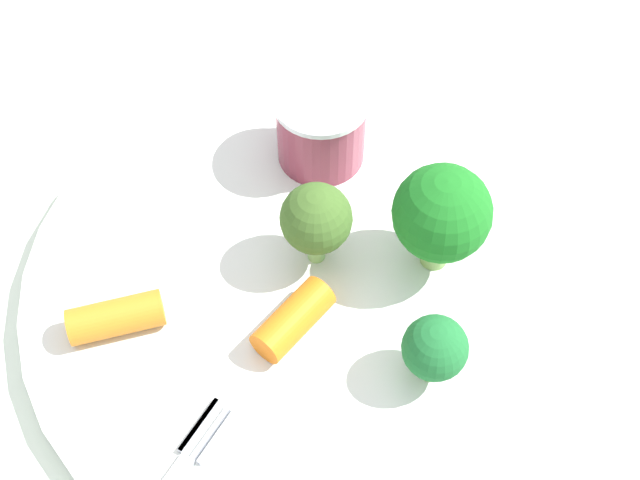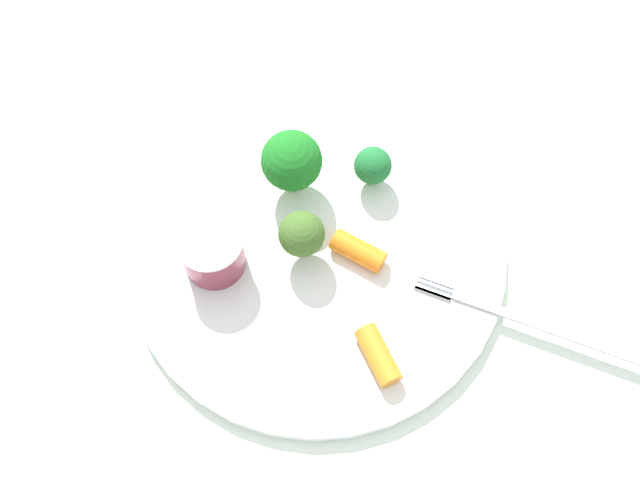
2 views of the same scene
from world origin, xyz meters
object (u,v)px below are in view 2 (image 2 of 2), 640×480
(fork, at_px, (536,324))
(carrot_stick_1, at_px, (378,355))
(broccoli_floret_1, at_px, (292,161))
(sauce_cup, at_px, (212,251))
(broccoli_floret_0, at_px, (302,234))
(broccoli_floret_2, at_px, (373,166))
(plate, at_px, (316,250))
(carrot_stick_0, at_px, (358,251))

(fork, bearing_deg, carrot_stick_1, 126.57)
(broccoli_floret_1, bearing_deg, fork, -98.80)
(sauce_cup, height_order, broccoli_floret_0, broccoli_floret_0)
(sauce_cup, xyz_separation_m, broccoli_floret_1, (0.08, -0.03, 0.02))
(broccoli_floret_2, bearing_deg, carrot_stick_1, -155.50)
(broccoli_floret_0, xyz_separation_m, broccoli_floret_1, (0.05, 0.03, 0.01))
(sauce_cup, bearing_deg, broccoli_floret_0, -58.11)
(sauce_cup, bearing_deg, plate, -56.53)
(broccoli_floret_2, bearing_deg, broccoli_floret_1, 117.99)
(broccoli_floret_2, height_order, fork, broccoli_floret_2)
(broccoli_floret_0, xyz_separation_m, carrot_stick_1, (-0.05, -0.08, -0.02))
(carrot_stick_1, bearing_deg, plate, 50.81)
(carrot_stick_1, bearing_deg, broccoli_floret_1, 48.02)
(sauce_cup, height_order, carrot_stick_0, sauce_cup)
(broccoli_floret_2, xyz_separation_m, carrot_stick_0, (-0.06, -0.02, -0.01))
(broccoli_floret_0, xyz_separation_m, fork, (0.02, -0.18, -0.03))
(plate, height_order, sauce_cup, sauce_cup)
(broccoli_floret_2, bearing_deg, fork, -111.56)
(sauce_cup, distance_m, carrot_stick_1, 0.14)
(fork, bearing_deg, sauce_cup, 102.29)
(broccoli_floret_0, height_order, fork, broccoli_floret_0)
(carrot_stick_1, bearing_deg, sauce_cup, 82.15)
(carrot_stick_0, bearing_deg, fork, -89.03)
(fork, bearing_deg, broccoli_floret_1, 81.20)
(plate, relative_size, broccoli_floret_1, 4.71)
(broccoli_floret_0, bearing_deg, sauce_cup, 121.89)
(carrot_stick_0, bearing_deg, carrot_stick_1, -146.91)
(sauce_cup, bearing_deg, fork, -77.71)
(carrot_stick_1, distance_m, fork, 0.12)
(sauce_cup, height_order, carrot_stick_1, sauce_cup)
(broccoli_floret_2, xyz_separation_m, carrot_stick_1, (-0.13, -0.06, -0.01))
(broccoli_floret_0, xyz_separation_m, carrot_stick_0, (0.01, -0.04, -0.02))
(broccoli_floret_0, height_order, broccoli_floret_1, broccoli_floret_1)
(plate, xyz_separation_m, broccoli_floret_2, (0.07, -0.02, 0.03))
(broccoli_floret_2, xyz_separation_m, fork, (-0.06, -0.16, -0.02))
(broccoli_floret_0, relative_size, carrot_stick_1, 1.12)
(sauce_cup, bearing_deg, broccoli_floret_1, -17.03)
(broccoli_floret_1, height_order, carrot_stick_1, broccoli_floret_1)
(plate, relative_size, broccoli_floret_0, 5.96)
(carrot_stick_1, bearing_deg, broccoli_floret_2, 24.50)
(broccoli_floret_0, bearing_deg, carrot_stick_1, -122.83)
(broccoli_floret_0, relative_size, carrot_stick_0, 1.18)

